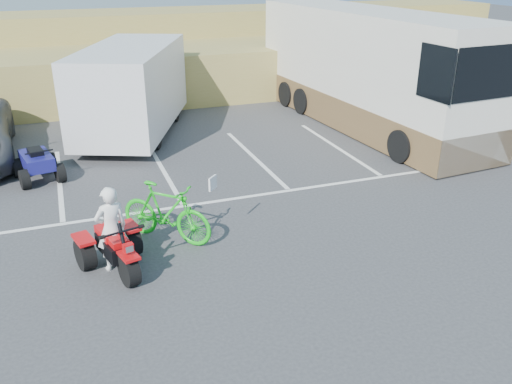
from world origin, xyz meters
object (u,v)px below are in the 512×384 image
object	(u,v)px
rider	(111,229)
cargo_trailer	(132,88)
red_trike_atv	(119,271)
rv_motorhome	(366,77)
quad_atv_green	(89,141)
quad_atv_blue	(40,179)
green_dirt_bike	(166,212)

from	to	relation	value
rider	cargo_trailer	bearing A→B (deg)	-115.63
red_trike_atv	rider	distance (m)	0.84
red_trike_atv	rv_motorhome	distance (m)	11.70
red_trike_atv	quad_atv_green	world-z (taller)	red_trike_atv
rv_motorhome	quad_atv_green	world-z (taller)	rv_motorhome
rv_motorhome	quad_atv_blue	xyz separation A→B (m)	(-10.65, -1.61, -1.63)
rider	green_dirt_bike	world-z (taller)	rider
quad_atv_blue	quad_atv_green	distance (m)	3.29
rv_motorhome	quad_atv_blue	world-z (taller)	rv_motorhome
red_trike_atv	quad_atv_blue	size ratio (longest dim) A/B	1.10
green_dirt_bike	quad_atv_blue	world-z (taller)	green_dirt_bike
green_dirt_bike	cargo_trailer	size ratio (longest dim) A/B	0.32
rider	quad_atv_blue	distance (m)	5.45
red_trike_atv	rv_motorhome	size ratio (longest dim) A/B	0.15
green_dirt_bike	cargo_trailer	distance (m)	7.71
rv_motorhome	red_trike_atv	bearing A→B (deg)	-147.46
red_trike_atv	rider	world-z (taller)	rider
red_trike_atv	quad_atv_blue	world-z (taller)	red_trike_atv
red_trike_atv	cargo_trailer	size ratio (longest dim) A/B	0.24
cargo_trailer	quad_atv_blue	world-z (taller)	cargo_trailer
red_trike_atv	cargo_trailer	xyz separation A→B (m)	(1.59, 8.55, 1.53)
quad_atv_blue	green_dirt_bike	bearing A→B (deg)	-73.11
cargo_trailer	rv_motorhome	xyz separation A→B (m)	(7.66, -1.58, 0.10)
green_dirt_bike	rv_motorhome	xyz separation A→B (m)	(8.15, 6.06, 1.01)
red_trike_atv	green_dirt_bike	xyz separation A→B (m)	(1.11, 0.91, 0.62)
green_dirt_bike	quad_atv_green	xyz separation A→B (m)	(-1.04, 7.39, -0.62)
red_trike_atv	rv_motorhome	world-z (taller)	rv_motorhome
green_dirt_bike	cargo_trailer	world-z (taller)	cargo_trailer
rider	rv_motorhome	distance (m)	11.56
rider	green_dirt_bike	xyz separation A→B (m)	(1.14, 0.76, -0.20)
green_dirt_bike	rv_motorhome	world-z (taller)	rv_motorhome
rider	cargo_trailer	distance (m)	8.59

